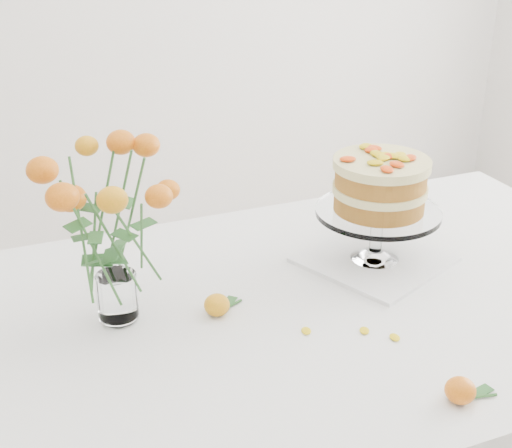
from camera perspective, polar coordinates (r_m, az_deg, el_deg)
The scene contains 9 objects.
table at distance 1.50m, azimuth 6.43°, elevation -8.24°, with size 1.43×0.93×0.76m.
napkin at distance 1.59m, azimuth 9.44°, elevation -2.82°, with size 0.27×0.27×0.01m, color white.
cake_stand at distance 1.52m, azimuth 9.87°, elevation 2.69°, with size 0.27×0.27×0.24m.
rose_vase at distance 1.28m, azimuth -11.67°, elevation 1.02°, with size 0.31×0.31×0.38m.
loose_rose_near at distance 1.37m, azimuth -3.14°, elevation -6.48°, with size 0.09×0.05×0.04m.
loose_rose_far at distance 1.20m, azimuth 16.05°, elevation -12.68°, with size 0.09×0.05×0.04m.
stray_petal_a at distance 1.33m, azimuth 4.04°, elevation -8.54°, with size 0.03×0.02×0.00m, color yellow.
stray_petal_b at distance 1.34m, azimuth 8.67°, elevation -8.45°, with size 0.03×0.02×0.00m, color yellow.
stray_petal_c at distance 1.33m, azimuth 11.04°, elevation -8.91°, with size 0.03×0.02×0.00m, color yellow.
Camera 1 is at (-0.62, -1.09, 1.50)m, focal length 50.00 mm.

